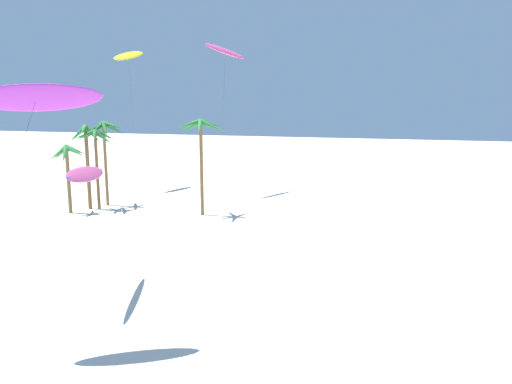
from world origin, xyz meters
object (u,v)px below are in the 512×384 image
object	(u,v)px
palm_tree_0	(67,157)
flying_kite_1	(225,51)
flying_kite_2	(129,56)
palm_tree_2	(86,142)
palm_tree_3	(95,141)
palm_tree_1	(105,134)
flying_kite_0	(36,98)
flying_kite_5	(86,174)
palm_tree_4	(200,133)

from	to	relation	value
palm_tree_0	flying_kite_1	world-z (taller)	flying_kite_1
flying_kite_1	flying_kite_2	distance (m)	12.57
palm_tree_0	palm_tree_2	world-z (taller)	palm_tree_2
flying_kite_2	palm_tree_2	bearing A→B (deg)	-81.06
palm_tree_3	palm_tree_1	bearing A→B (deg)	94.86
palm_tree_1	flying_kite_0	bearing A→B (deg)	-61.87
flying_kite_0	flying_kite_2	bearing A→B (deg)	114.83
flying_kite_5	flying_kite_2	bearing A→B (deg)	115.97
palm_tree_1	palm_tree_3	xyz separation A→B (m)	(0.17, -2.04, -0.53)
flying_kite_5	flying_kite_0	bearing A→B (deg)	-71.94
palm_tree_3	flying_kite_0	xyz separation A→B (m)	(14.81, -25.98, 4.19)
palm_tree_0	flying_kite_2	bearing A→B (deg)	94.95
palm_tree_4	flying_kite_0	world-z (taller)	flying_kite_0
palm_tree_1	palm_tree_2	xyz separation A→B (m)	(-0.88, -2.04, -0.69)
flying_kite_0	flying_kite_2	distance (m)	42.79
palm_tree_3	flying_kite_2	bearing A→B (deg)	103.56
flying_kite_0	flying_kite_5	bearing A→B (deg)	108.06
palm_tree_2	flying_kite_2	world-z (taller)	flying_kite_2
palm_tree_3	palm_tree_0	bearing A→B (deg)	-128.51
palm_tree_2	flying_kite_1	xyz separation A→B (m)	(10.59, 12.59, 9.74)
flying_kite_0	palm_tree_3	bearing A→B (deg)	119.68
palm_tree_4	flying_kite_2	distance (m)	20.41
flying_kite_2	palm_tree_1	bearing A→B (deg)	-74.82
palm_tree_2	flying_kite_2	xyz separation A→B (m)	(-1.98, 12.57, 9.54)
flying_kite_2	palm_tree_4	bearing A→B (deg)	-40.09
palm_tree_3	flying_kite_0	distance (m)	30.19
palm_tree_1	flying_kite_5	bearing A→B (deg)	-59.49
palm_tree_0	flying_kite_1	xyz separation A→B (m)	(11.29, 14.79, 11.04)
palm_tree_3	flying_kite_5	xyz separation A→B (m)	(12.91, -20.16, 0.05)
palm_tree_1	flying_kite_5	distance (m)	25.77
palm_tree_1	flying_kite_1	world-z (taller)	flying_kite_1
flying_kite_1	flying_kite_2	world-z (taller)	flying_kite_1
palm_tree_2	palm_tree_3	bearing A→B (deg)	0.09
flying_kite_1	flying_kite_0	bearing A→B (deg)	-82.23
palm_tree_1	palm_tree_3	size ratio (longest dim) A/B	1.09
flying_kite_0	flying_kite_1	size ratio (longest dim) A/B	0.68
palm_tree_4	flying_kite_2	size ratio (longest dim) A/B	0.54
palm_tree_0	flying_kite_2	world-z (taller)	flying_kite_2
palm_tree_4	flying_kite_2	world-z (taller)	flying_kite_2
palm_tree_1	flying_kite_2	bearing A→B (deg)	105.18
palm_tree_0	palm_tree_2	bearing A→B (deg)	72.41
flying_kite_1	flying_kite_2	xyz separation A→B (m)	(-12.57, -0.02, -0.20)
flying_kite_5	flying_kite_1	bearing A→B (deg)	95.87
palm_tree_2	flying_kite_5	distance (m)	24.53
palm_tree_4	flying_kite_5	world-z (taller)	palm_tree_4
flying_kite_0	flying_kite_1	xyz separation A→B (m)	(-5.27, 38.57, 5.40)
palm_tree_1	palm_tree_4	world-z (taller)	palm_tree_4
palm_tree_1	flying_kite_0	xyz separation A→B (m)	(14.98, -28.01, 3.66)
palm_tree_4	flying_kite_5	bearing A→B (deg)	-85.25
palm_tree_1	flying_kite_5	size ratio (longest dim) A/B	0.90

